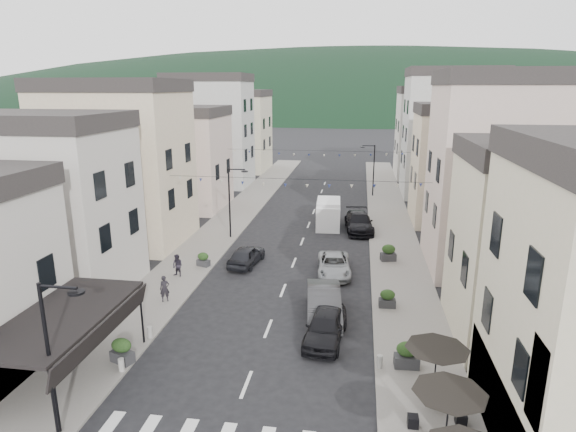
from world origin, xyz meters
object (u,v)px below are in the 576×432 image
pedestrian_a (165,289)px  parked_car_e (246,255)px  parked_car_a (325,326)px  parked_car_c (334,265)px  pedestrian_b (178,266)px  delivery_van (328,212)px  parked_car_b (324,303)px  parked_car_d (359,222)px

pedestrian_a → parked_car_e: bearing=35.1°
parked_car_a → parked_car_e: parked_car_a is taller
parked_car_c → parked_car_e: size_ratio=1.13×
pedestrian_b → delivery_van: bearing=74.9°
delivery_van → pedestrian_b: (-9.08, -14.12, -0.36)m
parked_car_e → pedestrian_a: 7.66m
parked_car_b → parked_car_c: (0.20, 6.50, -0.20)m
parked_car_d → pedestrian_a: size_ratio=3.57×
parked_car_d → pedestrian_b: pedestrian_b is taller
parked_car_e → pedestrian_b: pedestrian_b is taller
parked_car_b → pedestrian_b: size_ratio=3.43×
parked_car_c → delivery_van: delivery_van is taller
parked_car_b → delivery_van: delivery_van is taller
parked_car_c → parked_car_d: (1.60, 10.52, 0.15)m
parked_car_b → delivery_van: size_ratio=0.97×
delivery_van → pedestrian_a: size_ratio=3.43×
parked_car_e → pedestrian_b: 5.05m
parked_car_a → pedestrian_b: size_ratio=2.96×
pedestrian_a → pedestrian_b: pedestrian_a is taller
parked_car_a → pedestrian_b: 12.36m
parked_car_a → pedestrian_a: 10.12m
parked_car_a → parked_car_d: 19.56m
parked_car_a → pedestrian_a: bearing=168.5°
parked_car_a → delivery_van: bearing=98.8°
parked_car_c → delivery_van: (-1.19, 11.86, 0.59)m
parked_car_a → parked_car_e: 11.74m
parked_car_b → parked_car_e: parked_car_b is taller
parked_car_c → parked_car_e: (-6.31, 0.87, 0.05)m
parked_car_a → parked_car_c: (-0.09, 8.98, -0.11)m
parked_car_d → delivery_van: 3.13m
parked_car_b → parked_car_e: bearing=123.1°
parked_car_e → parked_car_d: bearing=-121.6°
parked_car_d → delivery_van: bearing=148.2°
parked_car_d → parked_car_b: bearing=-102.1°
delivery_van → pedestrian_a: (-8.41, -17.91, -0.34)m
parked_car_b → delivery_van: bearing=86.5°
parked_car_d → delivery_van: (-2.80, 1.35, 0.43)m
parked_car_c → parked_car_e: parked_car_e is taller
parked_car_e → pedestrian_b: (-3.96, -3.12, 0.17)m
parked_car_d → pedestrian_b: bearing=-139.0°
parked_car_a → delivery_van: 20.89m
parked_car_d → pedestrian_b: (-11.88, -12.77, 0.07)m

